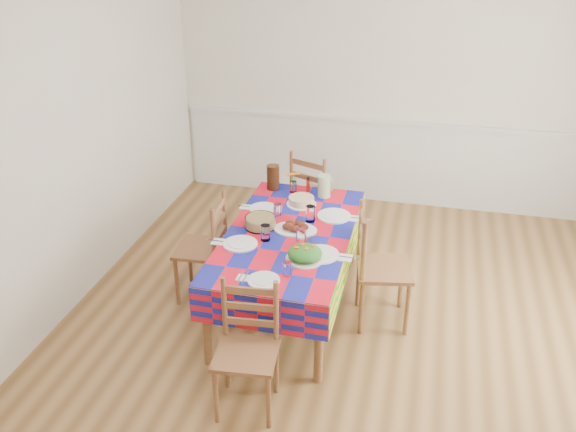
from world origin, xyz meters
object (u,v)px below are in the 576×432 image
object	(u,v)px
tea_pitcher	(273,177)
chair_right	(378,268)
dining_table	(289,241)
chair_near	(247,350)
chair_far	(315,198)
meat_platter	(295,228)
green_pitcher	(324,186)
chair_left	(205,249)

from	to	relation	value
tea_pitcher	chair_right	size ratio (longest dim) A/B	0.23
dining_table	chair_right	bearing A→B (deg)	-0.69
chair_right	chair_near	bearing A→B (deg)	136.41
tea_pitcher	dining_table	bearing A→B (deg)	-66.50
tea_pitcher	chair_far	distance (m)	0.57
meat_platter	dining_table	bearing A→B (deg)	-134.30
green_pitcher	chair_right	distance (m)	0.95
dining_table	chair_near	bearing A→B (deg)	-90.20
green_pitcher	chair_near	world-z (taller)	green_pitcher
dining_table	chair_left	bearing A→B (deg)	179.75
dining_table	chair_far	distance (m)	1.10
chair_far	chair_right	world-z (taller)	chair_right
green_pitcher	tea_pitcher	size ratio (longest dim) A/B	0.87
tea_pitcher	chair_left	xyz separation A→B (m)	(-0.37, -0.74, -0.35)
green_pitcher	chair_right	bearing A→B (deg)	-51.97
chair_left	green_pitcher	bearing A→B (deg)	125.82
tea_pitcher	chair_right	world-z (taller)	chair_right
chair_left	tea_pitcher	bearing A→B (deg)	149.36
chair_near	chair_far	xyz separation A→B (m)	(-0.01, 2.19, 0.03)
meat_platter	chair_left	distance (m)	0.78
green_pitcher	chair_far	world-z (taller)	chair_far
meat_platter	chair_right	bearing A→B (deg)	-4.13
chair_far	chair_left	distance (m)	1.28
chair_right	chair_left	bearing A→B (deg)	78.50
dining_table	tea_pitcher	distance (m)	0.83
chair_right	tea_pitcher	bearing A→B (deg)	42.41
tea_pitcher	chair_near	xyz separation A→B (m)	(0.32, -1.84, -0.36)
chair_left	chair_near	bearing A→B (deg)	27.93
tea_pitcher	chair_far	bearing A→B (deg)	48.92
chair_far	meat_platter	bearing A→B (deg)	114.74
chair_near	chair_right	world-z (taller)	chair_right
dining_table	chair_right	xyz separation A→B (m)	(0.69, -0.01, -0.14)
chair_left	chair_right	distance (m)	1.38
meat_platter	tea_pitcher	world-z (taller)	tea_pitcher
tea_pitcher	chair_right	distance (m)	1.30
tea_pitcher	chair_near	size ratio (longest dim) A/B	0.25
chair_near	chair_left	size ratio (longest dim) A/B	0.97
green_pitcher	chair_near	bearing A→B (deg)	-94.51
chair_near	chair_left	bearing A→B (deg)	116.49
dining_table	chair_right	world-z (taller)	chair_right
green_pitcher	chair_left	distance (m)	1.13
green_pitcher	chair_left	size ratio (longest dim) A/B	0.21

